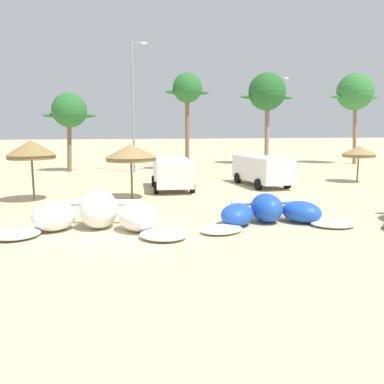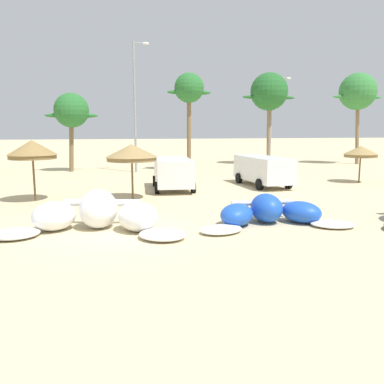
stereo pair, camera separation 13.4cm
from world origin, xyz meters
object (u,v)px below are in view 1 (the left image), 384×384
Objects in this scene: kite_left_of_center at (96,216)px; beach_umbrella_near_van at (31,150)px; parked_van at (261,168)px; palm_center_right at (267,92)px; kite_center at (270,213)px; palm_left_of_gap at (69,111)px; palm_right_of_gap at (355,92)px; lamppost_west_center at (134,102)px; lamppost_east_center at (271,115)px; beach_umbrella_middle at (131,153)px; beach_umbrella_near_palms at (359,152)px; parked_car_second at (172,171)px; palm_center_left at (187,90)px.

beach_umbrella_near_van reaches higher than kite_left_of_center.
palm_center_right is (6.34, 13.98, 6.09)m from parked_van.
kite_center is 10.38m from parked_van.
kite_center is at bearing -67.46° from palm_left_of_gap.
palm_right_of_gap is at bearing 28.09° from beach_umbrella_near_van.
lamppost_west_center is at bearing -18.00° from palm_left_of_gap.
palm_left_of_gap is 0.72× the size of palm_right_of_gap.
lamppost_east_center is (0.45, -0.05, -2.24)m from palm_center_right.
beach_umbrella_middle is at bearing 126.58° from kite_center.
beach_umbrella_middle is at bearing -74.76° from palm_left_of_gap.
lamppost_east_center reaches higher than beach_umbrella_near_palms.
kite_center is 9.63m from parked_car_second.
palm_center_right is at bearing 67.05° from kite_center.
palm_center_left reaches higher than parked_van.
kite_center is 0.94× the size of palm_left_of_gap.
parked_car_second is 19.73m from palm_center_right.
palm_left_of_gap is at bearing 105.24° from beach_umbrella_middle.
beach_umbrella_near_van is at bearing -139.60° from palm_center_right.
lamppost_east_center is (-0.21, 13.99, 2.85)m from beach_umbrella_near_palms.
beach_umbrella_near_palms is 7.08m from parked_van.
lamppost_west_center is (-22.43, -2.89, -1.46)m from palm_right_of_gap.
palm_center_left is (-2.66, 9.83, 5.72)m from parked_van.
lamppost_west_center reaches higher than parked_van.
palm_center_right is at bearing 65.59° from parked_van.
lamppost_west_center is (-4.51, -0.20, -1.04)m from palm_center_left.
beach_umbrella_middle reaches higher than kite_center.
palm_center_left reaches higher than palm_left_of_gap.
parked_van is at bearing 42.55° from kite_left_of_center.
parked_van is (10.09, 9.26, 0.55)m from kite_left_of_center.
palm_center_left is at bearing 49.81° from beach_umbrella_near_van.
beach_umbrella_near_van is 26.11m from lamppost_east_center.
kite_left_of_center is at bearing -98.79° from lamppost_west_center.
palm_right_of_gap is (27.65, 1.19, 2.19)m from palm_left_of_gap.
palm_center_right reaches higher than kite_center.
palm_left_of_gap is 27.76m from palm_right_of_gap.
palm_center_left is at bearing 2.52° from lamppost_west_center.
beach_umbrella_near_van is at bearing -93.40° from palm_left_of_gap.
palm_left_of_gap reaches higher than beach_umbrella_middle.
beach_umbrella_middle is 1.15× the size of beach_umbrella_near_palms.
parked_van is 0.63× the size of palm_center_left.
beach_umbrella_near_palms is at bearing 28.28° from kite_left_of_center.
beach_umbrella_near_palms reaches higher than parked_van.
palm_center_right is at bearing 173.01° from lamppost_east_center.
lamppost_west_center is at bearing 145.63° from beach_umbrella_near_palms.
palm_center_right is 0.86× the size of lamppost_west_center.
palm_right_of_gap reaches higher than kite_left_of_center.
parked_van and parked_car_second have the same top height.
palm_right_of_gap is (8.91, -1.46, 0.05)m from palm_center_right.
beach_umbrella_middle is at bearing -168.12° from beach_umbrella_near_palms.
kite_center is (6.42, -0.42, -0.12)m from kite_left_of_center.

